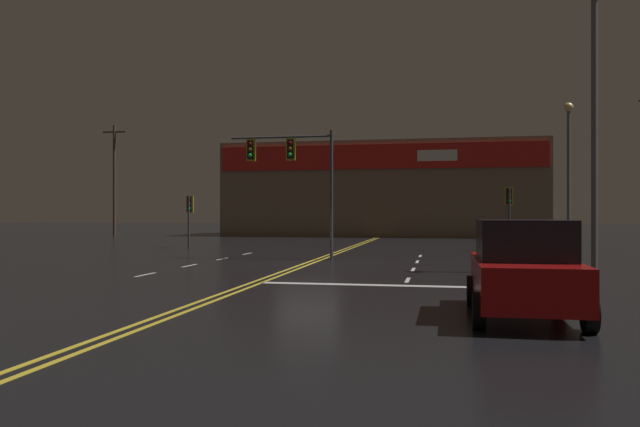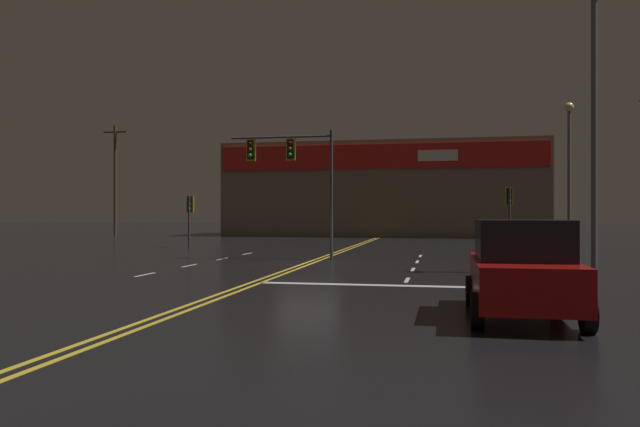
{
  "view_description": "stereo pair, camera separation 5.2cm",
  "coord_description": "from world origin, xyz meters",
  "px_view_note": "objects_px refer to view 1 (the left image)",
  "views": [
    {
      "loc": [
        5.28,
        -24.24,
        2.0
      ],
      "look_at": [
        0.0,
        2.55,
        2.0
      ],
      "focal_mm": 35.0,
      "sensor_mm": 36.0,
      "label": 1
    },
    {
      "loc": [
        5.34,
        -24.23,
        2.0
      ],
      "look_at": [
        0.0,
        2.55,
        2.0
      ],
      "focal_mm": 35.0,
      "sensor_mm": 36.0,
      "label": 2
    }
  ],
  "objects_px": {
    "traffic_signal_corner_northeast": "(509,204)",
    "parked_car": "(523,268)",
    "traffic_signal_median": "(290,161)",
    "streetlight_far_left": "(569,154)",
    "streetlight_near_left": "(594,89)",
    "traffic_signal_corner_northwest": "(190,210)"
  },
  "relations": [
    {
      "from": "traffic_signal_corner_northeast",
      "to": "parked_car",
      "type": "bearing_deg",
      "value": -95.06
    },
    {
      "from": "traffic_signal_median",
      "to": "streetlight_far_left",
      "type": "distance_m",
      "value": 19.91
    },
    {
      "from": "streetlight_near_left",
      "to": "parked_car",
      "type": "bearing_deg",
      "value": -109.61
    },
    {
      "from": "traffic_signal_corner_northwest",
      "to": "traffic_signal_median",
      "type": "bearing_deg",
      "value": -43.06
    },
    {
      "from": "traffic_signal_corner_northeast",
      "to": "streetlight_near_left",
      "type": "xyz_separation_m",
      "value": [
        1.55,
        -12.06,
        3.7
      ]
    },
    {
      "from": "traffic_signal_median",
      "to": "parked_car",
      "type": "height_order",
      "value": "traffic_signal_median"
    },
    {
      "from": "traffic_signal_median",
      "to": "streetlight_far_left",
      "type": "xyz_separation_m",
      "value": [
        14.2,
        13.88,
        1.39
      ]
    },
    {
      "from": "traffic_signal_median",
      "to": "traffic_signal_corner_northeast",
      "type": "xyz_separation_m",
      "value": [
        10.06,
        7.77,
        -1.78
      ]
    },
    {
      "from": "traffic_signal_corner_northwest",
      "to": "parked_car",
      "type": "distance_m",
      "value": 26.67
    },
    {
      "from": "traffic_signal_median",
      "to": "parked_car",
      "type": "xyz_separation_m",
      "value": [
        8.13,
        -14.07,
        -3.35
      ]
    },
    {
      "from": "traffic_signal_corner_northeast",
      "to": "parked_car",
      "type": "distance_m",
      "value": 21.97
    },
    {
      "from": "traffic_signal_median",
      "to": "traffic_signal_corner_northeast",
      "type": "height_order",
      "value": "traffic_signal_median"
    },
    {
      "from": "traffic_signal_median",
      "to": "streetlight_far_left",
      "type": "bearing_deg",
      "value": 44.34
    },
    {
      "from": "streetlight_far_left",
      "to": "parked_car",
      "type": "relative_size",
      "value": 2.05
    },
    {
      "from": "traffic_signal_corner_northeast",
      "to": "streetlight_near_left",
      "type": "distance_m",
      "value": 12.71
    },
    {
      "from": "traffic_signal_corner_northeast",
      "to": "streetlight_near_left",
      "type": "relative_size",
      "value": 0.35
    },
    {
      "from": "streetlight_near_left",
      "to": "parked_car",
      "type": "distance_m",
      "value": 11.63
    },
    {
      "from": "streetlight_near_left",
      "to": "streetlight_far_left",
      "type": "distance_m",
      "value": 18.36
    },
    {
      "from": "traffic_signal_corner_northeast",
      "to": "traffic_signal_corner_northwest",
      "type": "bearing_deg",
      "value": -178.45
    },
    {
      "from": "traffic_signal_corner_northwest",
      "to": "streetlight_far_left",
      "type": "relative_size",
      "value": 0.34
    },
    {
      "from": "parked_car",
      "to": "streetlight_near_left",
      "type": "bearing_deg",
      "value": 70.39
    },
    {
      "from": "traffic_signal_median",
      "to": "traffic_signal_corner_northeast",
      "type": "distance_m",
      "value": 12.84
    }
  ]
}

